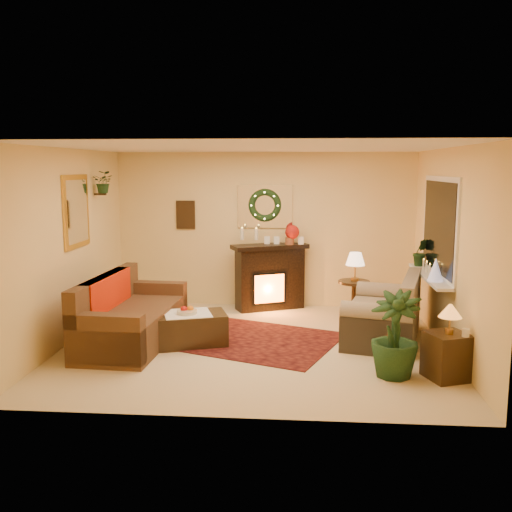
# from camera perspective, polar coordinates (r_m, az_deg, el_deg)

# --- Properties ---
(floor) EXTENTS (5.00, 5.00, 0.00)m
(floor) POSITION_cam_1_polar(r_m,az_deg,el_deg) (7.71, -0.21, -8.88)
(floor) COLOR beige
(floor) RESTS_ON ground
(ceiling) EXTENTS (5.00, 5.00, 0.00)m
(ceiling) POSITION_cam_1_polar(r_m,az_deg,el_deg) (7.35, -0.22, 10.82)
(ceiling) COLOR white
(ceiling) RESTS_ON ground
(wall_back) EXTENTS (5.00, 5.00, 0.00)m
(wall_back) POSITION_cam_1_polar(r_m,az_deg,el_deg) (9.64, 0.90, 2.62)
(wall_back) COLOR #EFD88C
(wall_back) RESTS_ON ground
(wall_front) EXTENTS (5.00, 5.00, 0.00)m
(wall_front) POSITION_cam_1_polar(r_m,az_deg,el_deg) (5.21, -2.27, -2.78)
(wall_front) COLOR #EFD88C
(wall_front) RESTS_ON ground
(wall_left) EXTENTS (4.50, 4.50, 0.00)m
(wall_left) POSITION_cam_1_polar(r_m,az_deg,el_deg) (8.02, -18.32, 0.89)
(wall_left) COLOR #EFD88C
(wall_left) RESTS_ON ground
(wall_right) EXTENTS (4.50, 4.50, 0.00)m
(wall_right) POSITION_cam_1_polar(r_m,az_deg,el_deg) (7.63, 18.85, 0.48)
(wall_right) COLOR #EFD88C
(wall_right) RESTS_ON ground
(area_rug) EXTENTS (2.78, 2.45, 0.01)m
(area_rug) POSITION_cam_1_polar(r_m,az_deg,el_deg) (7.94, -0.73, -8.31)
(area_rug) COLOR #3C0401
(area_rug) RESTS_ON floor
(sofa) EXTENTS (1.06, 2.18, 0.92)m
(sofa) POSITION_cam_1_polar(r_m,az_deg,el_deg) (7.86, -12.18, -5.47)
(sofa) COLOR #4F3C27
(sofa) RESTS_ON floor
(red_throw) EXTENTS (0.84, 1.36, 0.02)m
(red_throw) POSITION_cam_1_polar(r_m,az_deg,el_deg) (8.01, -12.14, -5.01)
(red_throw) COLOR #B00B1D
(red_throw) RESTS_ON sofa
(fireplace) EXTENTS (1.16, 0.78, 1.02)m
(fireplace) POSITION_cam_1_polar(r_m,az_deg,el_deg) (9.50, 1.39, -2.05)
(fireplace) COLOR black
(fireplace) RESTS_ON floor
(poinsettia) EXTENTS (0.23, 0.23, 0.23)m
(poinsettia) POSITION_cam_1_polar(r_m,az_deg,el_deg) (9.35, 3.64, 2.41)
(poinsettia) COLOR #AB1812
(poinsettia) RESTS_ON fireplace
(mantel_candle_a) EXTENTS (0.06, 0.06, 0.19)m
(mantel_candle_a) POSITION_cam_1_polar(r_m,az_deg,el_deg) (9.41, -1.40, 2.22)
(mantel_candle_a) COLOR beige
(mantel_candle_a) RESTS_ON fireplace
(mantel_candle_b) EXTENTS (0.06, 0.06, 0.19)m
(mantel_candle_b) POSITION_cam_1_polar(r_m,az_deg,el_deg) (9.36, 0.02, 2.19)
(mantel_candle_b) COLOR white
(mantel_candle_b) RESTS_ON fireplace
(mantel_mirror) EXTENTS (0.92, 0.02, 0.72)m
(mantel_mirror) POSITION_cam_1_polar(r_m,az_deg,el_deg) (9.59, 0.90, 4.99)
(mantel_mirror) COLOR white
(mantel_mirror) RESTS_ON wall_back
(wreath) EXTENTS (0.55, 0.11, 0.55)m
(wreath) POSITION_cam_1_polar(r_m,az_deg,el_deg) (9.55, 0.88, 5.09)
(wreath) COLOR #194719
(wreath) RESTS_ON wall_back
(wall_art) EXTENTS (0.32, 0.03, 0.48)m
(wall_art) POSITION_cam_1_polar(r_m,az_deg,el_deg) (9.78, -7.05, 4.12)
(wall_art) COLOR #381E11
(wall_art) RESTS_ON wall_back
(gold_mirror) EXTENTS (0.03, 0.84, 1.00)m
(gold_mirror) POSITION_cam_1_polar(r_m,az_deg,el_deg) (8.24, -17.53, 4.28)
(gold_mirror) COLOR gold
(gold_mirror) RESTS_ON wall_left
(hanging_plant) EXTENTS (0.33, 0.28, 0.36)m
(hanging_plant) POSITION_cam_1_polar(r_m,az_deg,el_deg) (8.88, -14.95, 6.12)
(hanging_plant) COLOR #194719
(hanging_plant) RESTS_ON wall_left
(loveseat) EXTENTS (1.27, 1.73, 0.90)m
(loveseat) POSITION_cam_1_polar(r_m,az_deg,el_deg) (8.03, 12.55, -5.26)
(loveseat) COLOR #85705A
(loveseat) RESTS_ON floor
(window_frame) EXTENTS (0.03, 1.86, 1.36)m
(window_frame) POSITION_cam_1_polar(r_m,az_deg,el_deg) (8.13, 17.89, 2.79)
(window_frame) COLOR white
(window_frame) RESTS_ON wall_right
(window_glass) EXTENTS (0.02, 1.70, 1.22)m
(window_glass) POSITION_cam_1_polar(r_m,az_deg,el_deg) (8.12, 17.78, 2.79)
(window_glass) COLOR black
(window_glass) RESTS_ON wall_right
(window_sill) EXTENTS (0.22, 1.86, 0.04)m
(window_sill) POSITION_cam_1_polar(r_m,az_deg,el_deg) (8.20, 16.95, -1.92)
(window_sill) COLOR white
(window_sill) RESTS_ON wall_right
(mini_tree) EXTENTS (0.20, 0.20, 0.30)m
(mini_tree) POSITION_cam_1_polar(r_m,az_deg,el_deg) (7.72, 17.52, -1.31)
(mini_tree) COLOR silver
(mini_tree) RESTS_ON window_sill
(sill_plant) EXTENTS (0.30, 0.24, 0.54)m
(sill_plant) POSITION_cam_1_polar(r_m,az_deg,el_deg) (8.83, 16.14, 0.28)
(sill_plant) COLOR #153B15
(sill_plant) RESTS_ON window_sill
(side_table_round) EXTENTS (0.53, 0.53, 0.63)m
(side_table_round) POSITION_cam_1_polar(r_m,az_deg,el_deg) (8.92, 9.73, -4.38)
(side_table_round) COLOR #382218
(side_table_round) RESTS_ON floor
(lamp_cream) EXTENTS (0.29, 0.29, 0.45)m
(lamp_cream) POSITION_cam_1_polar(r_m,az_deg,el_deg) (8.81, 9.89, -0.87)
(lamp_cream) COLOR #FFCFA3
(lamp_cream) RESTS_ON side_table_round
(end_table_square) EXTENTS (0.55, 0.55, 0.52)m
(end_table_square) POSITION_cam_1_polar(r_m,az_deg,el_deg) (6.81, 18.59, -9.40)
(end_table_square) COLOR #432D17
(end_table_square) RESTS_ON floor
(lamp_tiffany) EXTENTS (0.26, 0.26, 0.38)m
(lamp_tiffany) POSITION_cam_1_polar(r_m,az_deg,el_deg) (6.67, 18.84, -5.55)
(lamp_tiffany) COLOR orange
(lamp_tiffany) RESTS_ON end_table_square
(coffee_table) EXTENTS (1.13, 0.84, 0.42)m
(coffee_table) POSITION_cam_1_polar(r_m,az_deg,el_deg) (7.71, -6.84, -7.30)
(coffee_table) COLOR #44251C
(coffee_table) RESTS_ON floor
(fruit_bowl) EXTENTS (0.27, 0.27, 0.06)m
(fruit_bowl) POSITION_cam_1_polar(r_m,az_deg,el_deg) (7.63, -6.92, -5.62)
(fruit_bowl) COLOR beige
(fruit_bowl) RESTS_ON coffee_table
(floor_palm) EXTENTS (2.17, 2.17, 2.94)m
(floor_palm) POSITION_cam_1_polar(r_m,az_deg,el_deg) (6.66, 13.69, -7.97)
(floor_palm) COLOR #234D1D
(floor_palm) RESTS_ON floor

